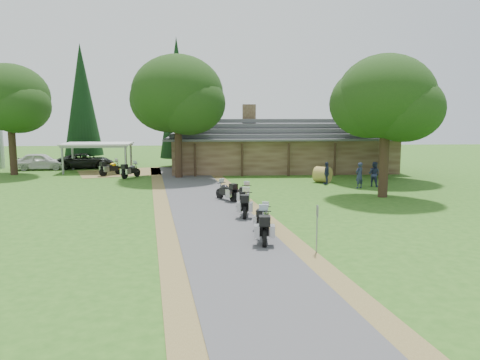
{
  "coord_description": "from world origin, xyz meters",
  "views": [
    {
      "loc": [
        -0.45,
        -20.03,
        5.27
      ],
      "look_at": [
        1.04,
        5.96,
        1.6
      ],
      "focal_mm": 35.0,
      "sensor_mm": 36.0,
      "label": 1
    }
  ],
  "objects": [
    {
      "name": "oak_silo",
      "position": [
        -17.94,
        21.76,
        5.41
      ],
      "size": [
        6.77,
        6.77,
        10.82
      ],
      "primitive_type": null,
      "color": "black",
      "rests_on": "ground"
    },
    {
      "name": "motorcycle_row_b",
      "position": [
        1.87,
        1.2,
        0.57
      ],
      "size": [
        1.03,
        1.76,
        1.14
      ],
      "primitive_type": null,
      "rotation": [
        0.0,
        0.0,
        1.26
      ],
      "color": "#94979A",
      "rests_on": "ground"
    },
    {
      "name": "person_b",
      "position": [
        11.32,
        13.32,
        1.07
      ],
      "size": [
        0.74,
        0.74,
        2.14
      ],
      "primitive_type": "imported",
      "rotation": [
        0.0,
        0.0,
        2.37
      ],
      "color": "#293051",
      "rests_on": "ground"
    },
    {
      "name": "carport",
      "position": [
        -11.08,
        23.72,
        1.32
      ],
      "size": [
        6.24,
        4.29,
        2.64
      ],
      "primitive_type": null,
      "rotation": [
        0.0,
        0.0,
        0.04
      ],
      "color": "silver",
      "rests_on": "ground"
    },
    {
      "name": "ground",
      "position": [
        0.0,
        0.0,
        0.0
      ],
      "size": [
        120.0,
        120.0,
        0.0
      ],
      "primitive_type": "plane",
      "color": "#2C5B19",
      "rests_on": "ground"
    },
    {
      "name": "motorcycle_row_a",
      "position": [
        1.62,
        -1.17,
        0.72
      ],
      "size": [
        0.84,
        2.15,
        1.44
      ],
      "primitive_type": null,
      "rotation": [
        0.0,
        0.0,
        1.5
      ],
      "color": "navy",
      "rests_on": "ground"
    },
    {
      "name": "cedar_near",
      "position": [
        -3.98,
        27.18,
        6.39
      ],
      "size": [
        3.6,
        3.6,
        12.77
      ],
      "primitive_type": "cone",
      "color": "black",
      "rests_on": "ground"
    },
    {
      "name": "motorcycle_carport_a",
      "position": [
        -9.33,
        20.85,
        0.7
      ],
      "size": [
        1.87,
        1.98,
        1.41
      ],
      "primitive_type": null,
      "rotation": [
        0.0,
        0.0,
        0.84
      ],
      "color": "#CC990B",
      "rests_on": "ground"
    },
    {
      "name": "motorcycle_carport_b",
      "position": [
        -7.34,
        19.13,
        0.68
      ],
      "size": [
        1.56,
        2.06,
        1.37
      ],
      "primitive_type": null,
      "rotation": [
        0.0,
        0.0,
        1.05
      ],
      "color": "slate",
      "rests_on": "ground"
    },
    {
      "name": "motorcycle_row_e",
      "position": [
        0.34,
        8.29,
        0.64
      ],
      "size": [
        1.54,
        1.91,
        1.28
      ],
      "primitive_type": null,
      "rotation": [
        0.0,
        0.0,
        2.15
      ],
      "color": "black",
      "rests_on": "ground"
    },
    {
      "name": "cedar_far",
      "position": [
        -13.95,
        29.72,
        6.23
      ],
      "size": [
        3.92,
        3.92,
        12.46
      ],
      "primitive_type": "cone",
      "color": "black",
      "rests_on": "ground"
    },
    {
      "name": "car_dark_suv",
      "position": [
        -12.93,
        26.36,
        1.11
      ],
      "size": [
        3.55,
        6.15,
        2.21
      ],
      "primitive_type": "imported",
      "rotation": [
        0.0,
        0.0,
        1.77
      ],
      "color": "black",
      "rests_on": "ground"
    },
    {
      "name": "lodge",
      "position": [
        6.0,
        24.0,
        2.45
      ],
      "size": [
        21.4,
        9.4,
        4.9
      ],
      "primitive_type": null,
      "color": "brown",
      "rests_on": "ground"
    },
    {
      "name": "oak_lodge_left",
      "position": [
        -3.34,
        18.95,
        5.58
      ],
      "size": [
        7.5,
        7.5,
        11.16
      ],
      "primitive_type": null,
      "color": "black",
      "rests_on": "ground"
    },
    {
      "name": "person_a",
      "position": [
        9.99,
        12.6,
        1.09
      ],
      "size": [
        0.76,
        0.71,
        2.18
      ],
      "primitive_type": "imported",
      "rotation": [
        0.0,
        0.0,
        3.69
      ],
      "color": "#293051",
      "rests_on": "ground"
    },
    {
      "name": "driveway",
      "position": [
        -0.5,
        4.0,
        0.0
      ],
      "size": [
        51.95,
        51.95,
        0.0
      ],
      "primitive_type": "plane",
      "rotation": [
        0.0,
        0.0,
        0.14
      ],
      "color": "#424245",
      "rests_on": "ground"
    },
    {
      "name": "oak_driveway",
      "position": [
        10.4,
        9.0,
        5.11
      ],
      "size": [
        6.09,
        6.09,
        10.23
      ],
      "primitive_type": null,
      "color": "black",
      "rests_on": "ground"
    },
    {
      "name": "motorcycle_row_d",
      "position": [
        1.42,
        7.15,
        0.63
      ],
      "size": [
        1.02,
        1.93,
        1.26
      ],
      "primitive_type": null,
      "rotation": [
        0.0,
        0.0,
        1.33
      ],
      "color": "red",
      "rests_on": "ground"
    },
    {
      "name": "person_c",
      "position": [
        8.12,
        14.67,
        0.99
      ],
      "size": [
        0.59,
        0.67,
        1.98
      ],
      "primitive_type": "imported",
      "rotation": [
        0.0,
        0.0,
        4.33
      ],
      "color": "#293051",
      "rests_on": "ground"
    },
    {
      "name": "motorcycle_row_c",
      "position": [
        1.21,
        3.85,
        0.71
      ],
      "size": [
        0.91,
        2.14,
        1.42
      ],
      "primitive_type": null,
      "rotation": [
        0.0,
        0.0,
        1.46
      ],
      "color": "yellow",
      "rests_on": "ground"
    },
    {
      "name": "car_white_sedan",
      "position": [
        -16.91,
        25.39,
        1.02
      ],
      "size": [
        3.11,
        6.31,
        2.03
      ],
      "primitive_type": "imported",
      "rotation": [
        0.0,
        0.0,
        1.66
      ],
      "color": "silver",
      "rests_on": "ground"
    },
    {
      "name": "oak_lodge_right",
      "position": [
        13.37,
        17.19,
        5.45
      ],
      "size": [
        7.77,
        7.77,
        10.89
      ],
      "primitive_type": null,
      "color": "black",
      "rests_on": "ground"
    },
    {
      "name": "hay_bale",
      "position": [
        8.04,
        15.6,
        0.61
      ],
      "size": [
        1.65,
        1.66,
        1.22
      ],
      "primitive_type": "cylinder",
      "rotation": [
        1.57,
        0.0,
        0.85
      ],
      "color": "olive",
      "rests_on": "ground"
    },
    {
      "name": "sign_post",
      "position": [
        3.48,
        -2.85,
        0.93
      ],
      "size": [
        0.34,
        0.06,
        1.86
      ],
      "primitive_type": null,
      "color": "gray",
      "rests_on": "ground"
    }
  ]
}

